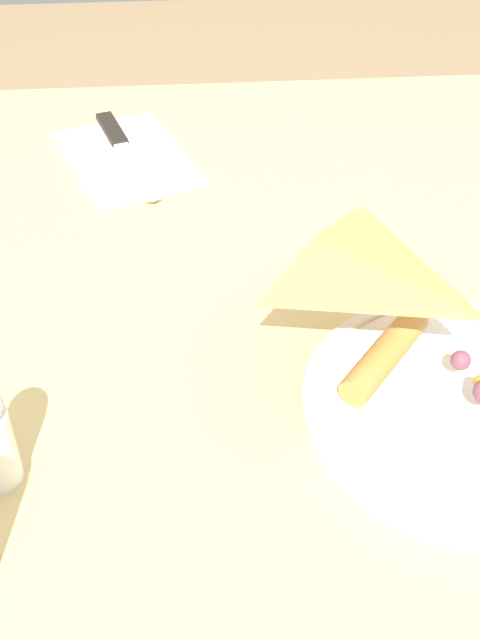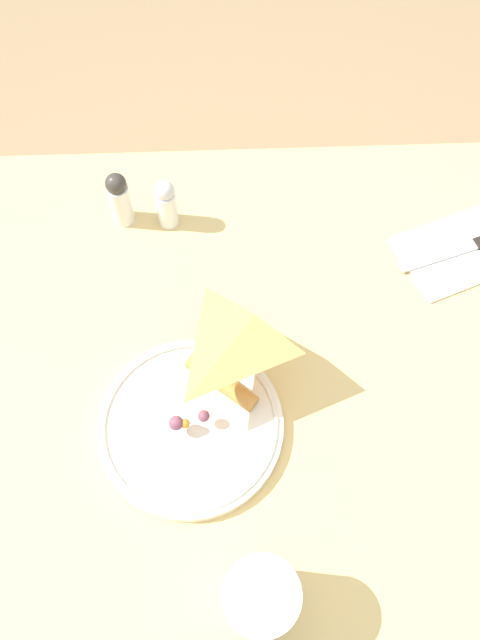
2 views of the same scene
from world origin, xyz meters
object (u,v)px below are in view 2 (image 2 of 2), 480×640
at_px(plate_pizza, 191,423).
at_px(pepper_shaker, 120,198).
at_px(butter_knife, 468,247).
at_px(salt_shaker, 166,203).
at_px(milk_glass, 261,600).
at_px(dining_table, 283,403).
at_px(napkin_folded, 460,251).

xyz_separation_m(plate_pizza, pepper_shaker, (0.11, -0.35, 0.04)).
distance_m(butter_knife, salt_shaker, 0.47).
bearing_deg(plate_pizza, butter_knife, -147.58).
relative_size(milk_glass, salt_shaker, 1.20).
bearing_deg(dining_table, butter_knife, -145.88).
xyz_separation_m(salt_shaker, pepper_shaker, (0.07, -0.01, 0.01)).
xyz_separation_m(milk_glass, napkin_folded, (-0.34, -0.49, -0.05)).
xyz_separation_m(plate_pizza, napkin_folded, (-0.42, -0.27, -0.01)).
height_order(milk_glass, butter_knife, milk_glass).
bearing_deg(napkin_folded, butter_knife, -162.40).
xyz_separation_m(milk_glass, butter_knife, (-0.35, -0.49, -0.05)).
bearing_deg(pepper_shaker, salt_shaker, 173.86).
bearing_deg(pepper_shaker, plate_pizza, 106.90).
relative_size(plate_pizza, milk_glass, 2.27).
bearing_deg(butter_knife, pepper_shaker, -26.09).
height_order(plate_pizza, butter_knife, plate_pizza).
height_order(butter_knife, salt_shaker, salt_shaker).
height_order(napkin_folded, pepper_shaker, pepper_shaker).
distance_m(dining_table, salt_shaker, 0.36).
bearing_deg(dining_table, pepper_shaker, -49.22).
bearing_deg(napkin_folded, plate_pizza, 32.75).
distance_m(milk_glass, salt_shaker, 0.58).
height_order(butter_knife, pepper_shaker, pepper_shaker).
xyz_separation_m(plate_pizza, milk_glass, (-0.08, 0.22, 0.04)).
height_order(plate_pizza, pepper_shaker, pepper_shaker).
distance_m(milk_glass, pepper_shaker, 0.60).
bearing_deg(dining_table, napkin_folded, -145.35).
relative_size(dining_table, pepper_shaker, 9.55).
xyz_separation_m(butter_knife, pepper_shaker, (0.54, -0.08, 0.04)).
bearing_deg(pepper_shaker, dining_table, 130.78).
distance_m(plate_pizza, milk_glass, 0.24).
bearing_deg(pepper_shaker, butter_knife, 171.51).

